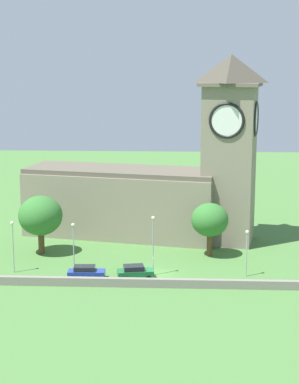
% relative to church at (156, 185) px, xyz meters
% --- Properties ---
extents(ground_plane, '(200.00, 200.00, 0.00)m').
position_rel_church_xyz_m(ground_plane, '(0.92, -2.91, -8.10)').
color(ground_plane, '#477538').
extents(church, '(36.45, 16.19, 27.48)m').
position_rel_church_xyz_m(church, '(0.00, 0.00, 0.00)').
color(church, gray).
rests_on(church, ground).
extents(quay_barrier, '(47.46, 0.70, 1.06)m').
position_rel_church_xyz_m(quay_barrier, '(0.92, -22.63, -7.57)').
color(quay_barrier, gray).
rests_on(quay_barrier, ground).
extents(car_blue, '(4.64, 2.18, 1.65)m').
position_rel_church_xyz_m(car_blue, '(-7.85, -20.02, -7.26)').
color(car_blue, '#233D9E').
rests_on(car_blue, ground).
extents(car_green, '(4.72, 2.92, 1.67)m').
position_rel_church_xyz_m(car_green, '(-1.81, -19.58, -7.25)').
color(car_green, '#1E6B38').
rests_on(car_green, ground).
extents(streetlamp_west_end, '(0.44, 0.44, 6.71)m').
position_rel_church_xyz_m(streetlamp_west_end, '(-17.38, -18.04, -3.59)').
color(streetlamp_west_end, '#9EA0A5').
rests_on(streetlamp_west_end, ground).
extents(streetlamp_west_mid, '(0.44, 0.44, 6.56)m').
position_rel_church_xyz_m(streetlamp_west_mid, '(-9.67, -17.97, -3.68)').
color(streetlamp_west_mid, '#9EA0A5').
rests_on(streetlamp_west_mid, ground).
extents(streetlamp_central, '(0.44, 0.44, 7.65)m').
position_rel_church_xyz_m(streetlamp_central, '(0.39, -18.26, -3.05)').
color(streetlamp_central, '#9EA0A5').
rests_on(streetlamp_central, ground).
extents(streetlamp_east_mid, '(0.44, 0.44, 5.97)m').
position_rel_church_xyz_m(streetlamp_east_mid, '(12.02, -18.19, -4.02)').
color(streetlamp_east_mid, '#9EA0A5').
rests_on(streetlamp_east_mid, ground).
extents(tree_riverside_east, '(5.12, 5.12, 7.46)m').
position_rel_church_xyz_m(tree_riverside_east, '(7.80, -9.73, -2.99)').
color(tree_riverside_east, brown).
rests_on(tree_riverside_east, ground).
extents(tree_churchyard, '(6.13, 6.13, 8.23)m').
position_rel_church_xyz_m(tree_churchyard, '(-15.65, -9.71, -2.67)').
color(tree_churchyard, brown).
rests_on(tree_churchyard, ground).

